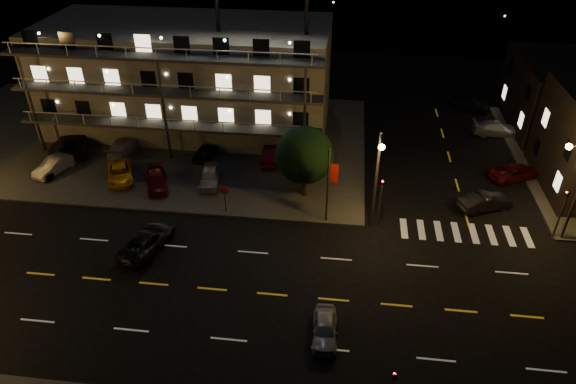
# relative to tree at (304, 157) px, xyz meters

# --- Properties ---
(ground) EXTENTS (140.00, 140.00, 0.00)m
(ground) POSITION_rel_tree_xyz_m (-2.91, -11.75, -3.78)
(ground) COLOR black
(ground) RESTS_ON ground
(curb_nw) EXTENTS (44.00, 24.00, 0.15)m
(curb_nw) POSITION_rel_tree_xyz_m (-16.91, 8.25, -3.70)
(curb_nw) COLOR #353432
(curb_nw) RESTS_ON ground
(motel) EXTENTS (28.00, 13.80, 18.10)m
(motel) POSITION_rel_tree_xyz_m (-12.85, 12.14, 1.57)
(motel) COLOR gray
(motel) RESTS_ON ground
(streetlight_nc) EXTENTS (0.44, 1.92, 8.00)m
(streetlight_nc) POSITION_rel_tree_xyz_m (5.59, -3.81, 1.18)
(streetlight_nc) COLOR #2D2D30
(streetlight_nc) RESTS_ON ground
(streetlight_ne) EXTENTS (1.92, 0.44, 8.00)m
(streetlight_ne) POSITION_rel_tree_xyz_m (19.23, -3.45, 1.18)
(streetlight_ne) COLOR #2D2D30
(streetlight_ne) RESTS_ON ground
(signal_nw) EXTENTS (0.20, 0.27, 4.60)m
(signal_nw) POSITION_rel_tree_xyz_m (6.09, -3.25, -1.21)
(signal_nw) COLOR #2D2D30
(signal_nw) RESTS_ON ground
(signal_ne) EXTENTS (0.27, 0.20, 4.60)m
(signal_ne) POSITION_rel_tree_xyz_m (19.09, -3.25, -1.21)
(signal_ne) COLOR #2D2D30
(signal_ne) RESTS_ON ground
(banner_north) EXTENTS (0.83, 0.16, 6.40)m
(banner_north) POSITION_rel_tree_xyz_m (2.18, -3.35, -0.35)
(banner_north) COLOR #2D2D30
(banner_north) RESTS_ON ground
(stop_sign) EXTENTS (0.91, 0.11, 2.61)m
(stop_sign) POSITION_rel_tree_xyz_m (-5.91, -3.17, -2.07)
(stop_sign) COLOR #2D2D30
(stop_sign) RESTS_ON ground
(tree) EXTENTS (4.85, 4.67, 6.11)m
(tree) POSITION_rel_tree_xyz_m (0.00, 0.00, 0.00)
(tree) COLOR black
(tree) RESTS_ON curb_nw
(lot_car_0) EXTENTS (1.88, 3.80, 1.24)m
(lot_car_0) POSITION_rel_tree_xyz_m (-22.56, 0.78, -3.00)
(lot_car_0) COLOR black
(lot_car_0) RESTS_ON curb_nw
(lot_car_1) EXTENTS (2.68, 4.39, 1.36)m
(lot_car_1) POSITION_rel_tree_xyz_m (-22.37, 0.95, -2.94)
(lot_car_1) COLOR #9D9CA2
(lot_car_1) RESTS_ON curb_nw
(lot_car_2) EXTENTS (3.73, 4.89, 1.23)m
(lot_car_2) POSITION_rel_tree_xyz_m (-16.12, 0.46, -3.01)
(lot_car_2) COLOR orange
(lot_car_2) RESTS_ON curb_nw
(lot_car_3) EXTENTS (3.23, 4.60, 1.24)m
(lot_car_3) POSITION_rel_tree_xyz_m (-12.54, -0.32, -3.01)
(lot_car_3) COLOR #500B0E
(lot_car_3) RESTS_ON curb_nw
(lot_car_4) EXTENTS (2.26, 4.29, 1.39)m
(lot_car_4) POSITION_rel_tree_xyz_m (-8.16, 0.76, -2.93)
(lot_car_4) COLOR #9D9CA2
(lot_car_4) RESTS_ON curb_nw
(lot_car_5) EXTENTS (1.83, 3.88, 1.23)m
(lot_car_5) POSITION_rel_tree_xyz_m (-23.17, 4.69, -3.01)
(lot_car_5) COLOR black
(lot_car_5) RESTS_ON curb_nw
(lot_car_6) EXTENTS (4.58, 6.00, 1.51)m
(lot_car_6) POSITION_rel_tree_xyz_m (-22.43, 4.60, -2.87)
(lot_car_6) COLOR black
(lot_car_6) RESTS_ON curb_nw
(lot_car_7) EXTENTS (2.11, 5.03, 1.45)m
(lot_car_7) POSITION_rel_tree_xyz_m (-17.62, 5.22, -2.90)
(lot_car_7) COLOR #9D9CA2
(lot_car_7) RESTS_ON curb_nw
(lot_car_8) EXTENTS (2.11, 4.04, 1.31)m
(lot_car_8) POSITION_rel_tree_xyz_m (-9.60, 5.17, -2.97)
(lot_car_8) COLOR black
(lot_car_8) RESTS_ON curb_nw
(lot_car_9) EXTENTS (1.74, 4.54, 1.48)m
(lot_car_9) POSITION_rel_tree_xyz_m (-3.44, 5.35, -2.89)
(lot_car_9) COLOR #500B0E
(lot_car_9) RESTS_ON curb_nw
(side_car_0) EXTENTS (4.57, 3.11, 1.43)m
(side_car_0) POSITION_rel_tree_xyz_m (14.62, -0.17, -3.06)
(side_car_0) COLOR black
(side_car_0) RESTS_ON ground
(side_car_1) EXTENTS (4.91, 3.66, 1.24)m
(side_car_1) POSITION_rel_tree_xyz_m (18.06, 5.01, -3.16)
(side_car_1) COLOR #500B0E
(side_car_1) RESTS_ON ground
(side_car_2) EXTENTS (4.87, 2.00, 1.41)m
(side_car_2) POSITION_rel_tree_xyz_m (18.43, 13.57, -3.07)
(side_car_2) COLOR #9D9CA2
(side_car_2) RESTS_ON ground
(side_car_3) EXTENTS (4.53, 3.21, 1.43)m
(side_car_3) POSITION_rel_tree_xyz_m (16.85, 19.59, -3.06)
(side_car_3) COLOR black
(side_car_3) RESTS_ON ground
(road_car_east) EXTENTS (1.60, 3.65, 1.22)m
(road_car_east) POSITION_rel_tree_xyz_m (2.69, -14.76, -3.16)
(road_car_east) COLOR #9D9CA2
(road_car_east) RESTS_ON ground
(road_car_west) EXTENTS (3.34, 5.46, 1.41)m
(road_car_west) POSITION_rel_tree_xyz_m (-10.55, -8.18, -3.07)
(road_car_west) COLOR black
(road_car_west) RESTS_ON ground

